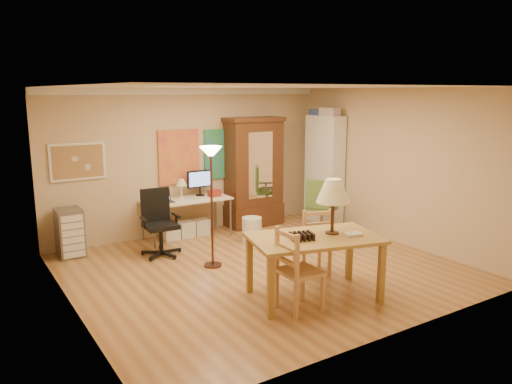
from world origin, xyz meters
TOP-DOWN VIEW (x-y plane):
  - floor at (0.00, 0.00)m, footprint 5.50×5.50m
  - crown_molding at (0.00, 2.46)m, footprint 5.50×0.08m
  - corkboard at (-2.05, 2.47)m, footprint 0.90×0.04m
  - art_panel_left at (-0.25, 2.47)m, footprint 0.80×0.04m
  - art_panel_right at (0.65, 2.47)m, footprint 0.75×0.04m
  - dining_table at (0.08, -1.23)m, footprint 1.83×1.35m
  - ladder_chair_back at (0.50, -0.55)m, footprint 0.57×0.56m
  - ladder_chair_left at (-0.45, -1.44)m, footprint 0.47×0.49m
  - torchiere_lamp at (-0.59, 0.52)m, footprint 0.34×0.34m
  - computer_desk at (-0.25, 2.16)m, footprint 1.59×0.69m
  - office_chair_black at (-1.07, 1.45)m, footprint 0.67×0.67m
  - office_chair_green at (1.96, 1.03)m, footprint 0.65×0.65m
  - drawer_cart at (-2.32, 2.19)m, footprint 0.39×0.47m
  - armoire at (1.23, 2.24)m, footprint 1.17×0.55m
  - bookshelf at (2.55, 1.66)m, footprint 0.33×0.87m
  - wastebin at (0.59, 1.27)m, footprint 0.35×0.35m

SIDE VIEW (x-z plane):
  - floor at x=0.00m, z-range 0.00..0.00m
  - wastebin at x=0.59m, z-range 0.00..0.44m
  - office_chair_green at x=1.96m, z-range -0.24..0.80m
  - office_chair_black at x=-1.07m, z-range -0.25..0.83m
  - drawer_cart at x=-2.32m, z-range 0.00..0.78m
  - computer_desk at x=-0.25m, z-range -0.16..1.04m
  - ladder_chair_back at x=0.50m, z-range -0.03..0.97m
  - ladder_chair_left at x=-0.45m, z-range -0.03..1.01m
  - armoire at x=1.23m, z-range -0.14..2.01m
  - dining_table at x=0.08m, z-range 0.20..1.74m
  - bookshelf at x=2.55m, z-range 0.00..2.16m
  - art_panel_left at x=-0.25m, z-range 0.95..1.95m
  - art_panel_right at x=0.65m, z-range 0.98..1.92m
  - torchiere_lamp at x=-0.59m, z-range 0.56..2.40m
  - corkboard at x=-2.05m, z-range 1.19..1.81m
  - crown_molding at x=0.00m, z-range 2.58..2.70m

